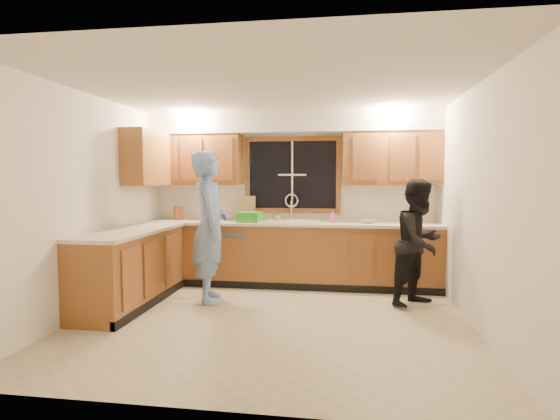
% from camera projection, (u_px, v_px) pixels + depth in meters
% --- Properties ---
extents(floor, '(4.20, 4.20, 0.00)m').
position_uv_depth(floor, '(272.00, 320.00, 4.75)').
color(floor, '#BCB191').
rests_on(floor, ground).
extents(ceiling, '(4.20, 4.20, 0.00)m').
position_uv_depth(ceiling, '(271.00, 87.00, 4.58)').
color(ceiling, silver).
extents(wall_back, '(4.20, 0.00, 4.20)m').
position_uv_depth(wall_back, '(292.00, 198.00, 6.54)').
color(wall_back, white).
rests_on(wall_back, ground).
extents(wall_left, '(0.00, 3.80, 3.80)m').
position_uv_depth(wall_left, '(90.00, 204.00, 4.97)').
color(wall_left, white).
rests_on(wall_left, ground).
extents(wall_right, '(0.00, 3.80, 3.80)m').
position_uv_depth(wall_right, '(478.00, 208.00, 4.36)').
color(wall_right, white).
rests_on(wall_right, ground).
extents(base_cabinets_back, '(4.20, 0.60, 0.88)m').
position_uv_depth(base_cabinets_back, '(290.00, 255.00, 6.30)').
color(base_cabinets_back, brown).
rests_on(base_cabinets_back, ground).
extents(base_cabinets_left, '(0.60, 1.90, 0.88)m').
position_uv_depth(base_cabinets_left, '(131.00, 269.00, 5.33)').
color(base_cabinets_left, brown).
rests_on(base_cabinets_left, ground).
extents(countertop_back, '(4.20, 0.63, 0.04)m').
position_uv_depth(countertop_back, '(290.00, 223.00, 6.25)').
color(countertop_back, beige).
rests_on(countertop_back, base_cabinets_back).
extents(countertop_left, '(0.63, 1.90, 0.04)m').
position_uv_depth(countertop_left, '(131.00, 231.00, 5.30)').
color(countertop_left, beige).
rests_on(countertop_left, base_cabinets_left).
extents(upper_cabinets_left, '(1.35, 0.33, 0.75)m').
position_uv_depth(upper_cabinets_left, '(197.00, 160.00, 6.55)').
color(upper_cabinets_left, brown).
rests_on(upper_cabinets_left, wall_back).
extents(upper_cabinets_right, '(1.35, 0.33, 0.75)m').
position_uv_depth(upper_cabinets_right, '(392.00, 159.00, 6.13)').
color(upper_cabinets_right, brown).
rests_on(upper_cabinets_right, wall_back).
extents(upper_cabinets_return, '(0.33, 0.90, 0.75)m').
position_uv_depth(upper_cabinets_return, '(147.00, 158.00, 6.01)').
color(upper_cabinets_return, brown).
rests_on(upper_cabinets_return, wall_left).
extents(soffit, '(4.20, 0.35, 0.30)m').
position_uv_depth(soffit, '(291.00, 123.00, 6.29)').
color(soffit, white).
rests_on(soffit, wall_back).
extents(window_frame, '(1.44, 0.03, 1.14)m').
position_uv_depth(window_frame, '(292.00, 175.00, 6.51)').
color(window_frame, black).
rests_on(window_frame, wall_back).
extents(sink, '(0.86, 0.52, 0.57)m').
position_uv_depth(sink, '(290.00, 226.00, 6.28)').
color(sink, silver).
rests_on(sink, countertop_back).
extents(dishwasher, '(0.60, 0.56, 0.82)m').
position_uv_depth(dishwasher, '(232.00, 256.00, 6.42)').
color(dishwasher, white).
rests_on(dishwasher, floor).
extents(stove, '(0.58, 0.75, 0.90)m').
position_uv_depth(stove, '(106.00, 278.00, 4.77)').
color(stove, white).
rests_on(stove, floor).
extents(man, '(0.63, 0.79, 1.88)m').
position_uv_depth(man, '(210.00, 227.00, 5.45)').
color(man, '#6B91CB').
rests_on(man, floor).
extents(woman, '(0.94, 0.94, 1.54)m').
position_uv_depth(woman, '(420.00, 242.00, 5.29)').
color(woman, black).
rests_on(woman, floor).
extents(knife_block, '(0.14, 0.14, 0.20)m').
position_uv_depth(knife_block, '(178.00, 213.00, 6.60)').
color(knife_block, brown).
rests_on(knife_block, countertop_back).
extents(cutting_board, '(0.29, 0.14, 0.36)m').
position_uv_depth(cutting_board, '(246.00, 208.00, 6.55)').
color(cutting_board, tan).
rests_on(cutting_board, countertop_back).
extents(dish_crate, '(0.35, 0.33, 0.15)m').
position_uv_depth(dish_crate, '(250.00, 217.00, 6.23)').
color(dish_crate, green).
rests_on(dish_crate, countertop_back).
extents(soap_bottle, '(0.09, 0.09, 0.17)m').
position_uv_depth(soap_bottle, '(333.00, 216.00, 6.22)').
color(soap_bottle, pink).
rests_on(soap_bottle, countertop_back).
extents(bowl, '(0.27, 0.27, 0.05)m').
position_uv_depth(bowl, '(368.00, 221.00, 6.12)').
color(bowl, silver).
rests_on(bowl, countertop_back).
extents(can_left, '(0.08, 0.08, 0.11)m').
position_uv_depth(can_left, '(276.00, 218.00, 6.22)').
color(can_left, beige).
rests_on(can_left, countertop_back).
extents(can_right, '(0.08, 0.08, 0.12)m').
position_uv_depth(can_right, '(278.00, 219.00, 6.11)').
color(can_right, beige).
rests_on(can_right, countertop_back).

